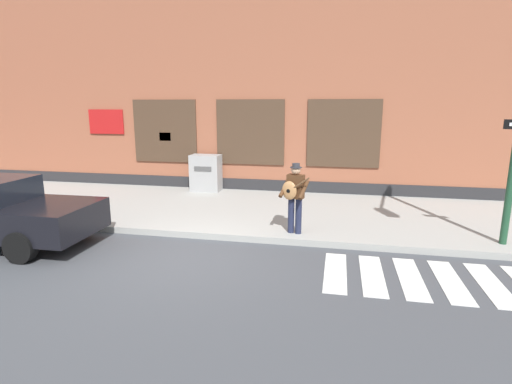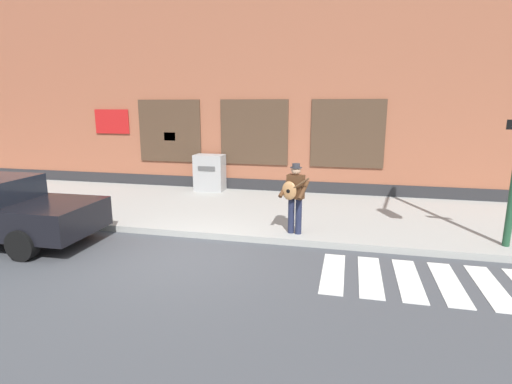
% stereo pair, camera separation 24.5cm
% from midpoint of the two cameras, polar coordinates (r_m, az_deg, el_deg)
% --- Properties ---
extents(ground_plane, '(160.00, 160.00, 0.00)m').
position_cam_midpoint_polar(ground_plane, '(8.61, -10.93, -9.35)').
color(ground_plane, '#424449').
extents(sidewalk, '(28.00, 5.10, 0.16)m').
position_cam_midpoint_polar(sidewalk, '(12.00, -4.00, -2.52)').
color(sidewalk, '#9E9E99').
rests_on(sidewalk, ground).
extents(building_backdrop, '(28.00, 4.06, 7.22)m').
position_cam_midpoint_polar(building_backdrop, '(16.02, 0.32, 13.97)').
color(building_backdrop, '#99563D').
rests_on(building_backdrop, ground).
extents(crosswalk, '(5.20, 1.90, 0.01)m').
position_cam_midpoint_polar(crosswalk, '(8.28, 27.50, -11.42)').
color(crosswalk, silver).
rests_on(crosswalk, ground).
extents(busker, '(0.72, 0.65, 1.67)m').
position_cam_midpoint_polar(busker, '(9.34, 4.76, -0.30)').
color(busker, '#1E233D').
rests_on(busker, sidewalk).
extents(utility_box, '(1.03, 0.65, 1.28)m').
position_cam_midpoint_polar(utility_box, '(14.25, -7.66, 2.73)').
color(utility_box, '#9E9E9E').
rests_on(utility_box, sidewalk).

